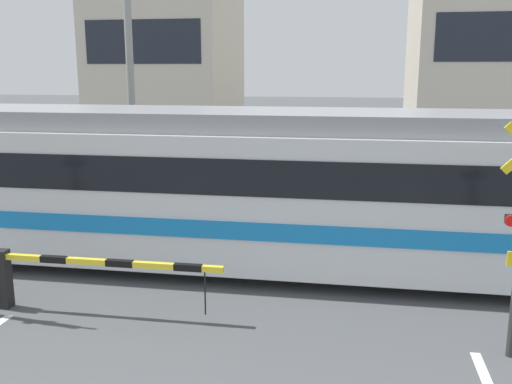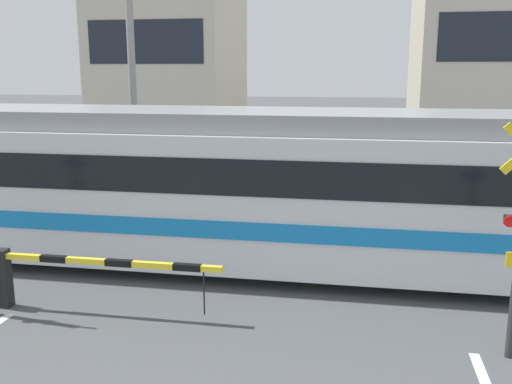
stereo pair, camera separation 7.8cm
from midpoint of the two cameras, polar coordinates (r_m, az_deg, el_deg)
name	(u,v)px [view 1 (the left image)]	position (r m, az deg, el deg)	size (l,w,h in m)	color
rail_track_near	(253,276)	(10.84, -0.47, -8.41)	(50.00, 0.10, 0.08)	#5B564C
rail_track_far	(265,253)	(12.17, 0.75, -6.07)	(50.00, 0.10, 0.08)	#5B564C
commuter_train	(155,181)	(11.62, -10.23, 1.09)	(19.37, 2.79, 3.09)	silver
crossing_barrier_near	(60,271)	(9.72, -19.19, -7.44)	(3.80, 0.20, 0.99)	black
crossing_barrier_far	(394,205)	(13.95, 13.52, -1.23)	(3.80, 0.20, 0.99)	black
pedestrian	(242,161)	(17.98, -1.55, 3.12)	(0.38, 0.23, 1.77)	#23232D
building_left_of_street	(169,55)	(28.35, -8.82, 13.40)	(6.04, 6.78, 9.07)	beige
building_right_of_street	(490,52)	(27.46, 22.30, 12.84)	(6.60, 6.78, 9.20)	beige
utility_pole_streetside	(129,52)	(17.37, -12.69, 13.48)	(0.22, 0.22, 8.67)	gray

